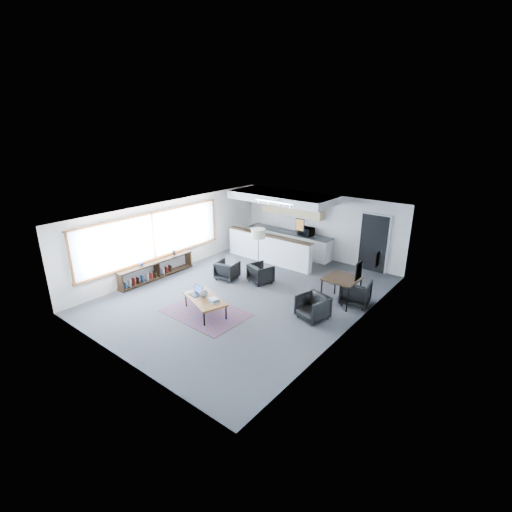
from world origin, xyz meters
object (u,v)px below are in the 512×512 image
Objects in this scene: armchair_left at (227,269)px; floor_lamp at (258,235)px; ceramic_pot at (204,294)px; laptop at (197,292)px; dining_chair_near at (313,308)px; microwave at (306,230)px; book_stack at (214,300)px; dining_table at (342,280)px; armchair_right at (261,272)px; dining_chair_far at (356,293)px; coffee_table at (205,300)px.

armchair_left is 1.61m from floor_lamp.
floor_lamp is at bearing 99.05° from ceramic_pot.
dining_chair_near is at bearing 38.01° from laptop.
book_stack is at bearing -77.26° from microwave.
dining_table is at bearing 47.31° from ceramic_pot.
dining_table is 4.15m from microwave.
floor_lamp is at bearing -26.92° from armchair_right.
laptop is 1.11× the size of book_stack.
armchair_right is 3.26m from dining_chair_far.
ceramic_pot is at bearing 107.10° from armchair_left.
laptop is at bearing 174.12° from ceramic_pot.
microwave reaches higher than armchair_left.
dining_table is 1.40× the size of dining_chair_far.
armchair_left reaches higher than dining_chair_near.
microwave reaches higher than armchair_right.
armchair_left is 1.11× the size of dining_chair_near.
ceramic_pot is 0.34× the size of armchair_right.
microwave reaches higher than coffee_table.
dining_chair_far is (0.39, 0.19, -0.39)m from dining_table.
ceramic_pot is at bearing 108.33° from armchair_right.
book_stack is at bearing 114.74° from armchair_left.
ceramic_pot is (-0.06, 0.02, 0.16)m from coffee_table.
book_stack is at bearing 116.78° from armchair_right.
microwave reaches higher than laptop.
coffee_table is 4.02× the size of laptop.
dining_chair_far is at bearing 49.16° from book_stack.
laptop reaches higher than armchair_left.
book_stack is 3.42m from floor_lamp.
armchair_left is at bearing -97.40° from microwave.
laptop is 4.74m from dining_chair_far.
book_stack is 5.93m from microwave.
ceramic_pot is at bearing -132.69° from dining_table.
dining_chair_near is (-0.16, -1.39, -0.41)m from dining_table.
dining_table is at bearing -36.75° from microwave.
armchair_right is at bearing -1.86° from dining_chair_far.
dining_chair_far reaches higher than dining_chair_near.
coffee_table is at bearing 1.40° from laptop.
floor_lamp is 3.86m from dining_chair_far.
armchair_right is 1.03× the size of dining_chair_far.
book_stack is 0.62× the size of microwave.
dining_chair_near is (2.95, 1.60, -0.21)m from laptop.
ceramic_pot is 4.11m from dining_table.
floor_lamp is at bearing -89.35° from microwave.
dining_chair_far is at bearing 51.76° from laptop.
floor_lamp is 2.66× the size of dining_chair_near.
microwave is (-0.16, 3.17, 0.76)m from armchair_right.
ceramic_pot is 0.35× the size of dining_chair_far.
microwave is (0.93, 3.67, 0.77)m from armchair_left.
dining_chair_far is 4.37m from microwave.
book_stack reaches higher than coffee_table.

